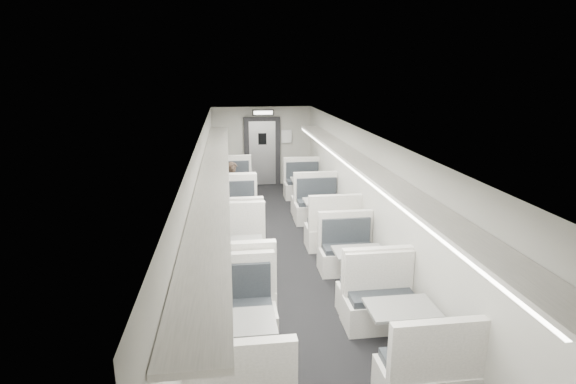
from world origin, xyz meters
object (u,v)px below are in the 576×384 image
object	(u,v)px
booth_right_b	(324,217)
booth_left_b	(232,227)
vestibule_door	(262,152)
booth_left_a	(231,196)
booth_right_c	(359,270)
booth_right_a	(308,192)
passenger	(233,191)
booth_left_c	(234,265)
booth_left_d	(237,350)
booth_right_d	(400,332)
exit_sign	(263,112)

from	to	relation	value
booth_right_b	booth_left_b	bearing A→B (deg)	-167.03
booth_right_b	vestibule_door	bearing A→B (deg)	102.68
booth_left_a	booth_right_c	distance (m)	4.91
booth_left_a	vestibule_door	size ratio (longest dim) A/B	1.11
booth_right_b	booth_right_c	xyz separation A→B (m)	(0.00, -2.65, -0.03)
booth_right_a	passenger	world-z (taller)	passenger
booth_left_c	booth_right_c	bearing A→B (deg)	-8.91
booth_left_b	booth_right_b	world-z (taller)	booth_left_b
booth_left_b	vestibule_door	distance (m)	5.04
booth_left_c	passenger	distance (m)	3.54
booth_right_c	booth_left_d	bearing A→B (deg)	-136.06
vestibule_door	booth_right_c	bearing A→B (deg)	-81.97
booth_left_a	booth_left_b	bearing A→B (deg)	-90.00
booth_left_a	booth_right_d	size ratio (longest dim) A/B	1.13
vestibule_door	booth_right_b	bearing A→B (deg)	-77.32
exit_sign	booth_left_c	bearing A→B (deg)	-99.04
booth_left_d	booth_right_b	xyz separation A→B (m)	(2.00, 4.57, -0.00)
passenger	vestibule_door	xyz separation A→B (m)	(0.95, 3.24, 0.33)
booth_right_d	passenger	bearing A→B (deg)	109.02
booth_left_a	booth_right_a	distance (m)	2.02
passenger	vestibule_door	bearing A→B (deg)	69.26
booth_right_a	booth_right_b	xyz separation A→B (m)	(0.00, -2.10, 0.01)
booth_right_d	exit_sign	world-z (taller)	exit_sign
booth_left_a	booth_left_d	distance (m)	6.41
booth_left_c	passenger	world-z (taller)	passenger
booth_left_a	booth_left_b	distance (m)	2.30
booth_right_d	vestibule_door	xyz separation A→B (m)	(-1.00, 8.89, 0.67)
booth_left_d	booth_right_d	bearing A→B (deg)	3.70
booth_left_d	vestibule_door	size ratio (longest dim) A/B	1.04
booth_left_c	booth_right_b	size ratio (longest dim) A/B	1.08
booth_left_b	booth_right_b	xyz separation A→B (m)	(2.00, 0.46, -0.03)
booth_right_a	booth_right_b	bearing A→B (deg)	-90.00
booth_left_b	booth_right_a	bearing A→B (deg)	52.06
booth_left_c	passenger	bearing A→B (deg)	89.11
booth_left_c	vestibule_door	bearing A→B (deg)	81.61
booth_right_d	booth_right_c	bearing A→B (deg)	90.00
booth_left_d	passenger	world-z (taller)	passenger
booth_left_c	vestibule_door	size ratio (longest dim) A/B	1.11
exit_sign	booth_left_a	bearing A→B (deg)	-115.27
booth_left_a	vestibule_door	bearing A→B (deg)	69.01
booth_left_d	booth_right_c	bearing A→B (deg)	43.94
booth_right_d	booth_left_a	bearing A→B (deg)	107.66
vestibule_door	booth_left_a	bearing A→B (deg)	-110.99
booth_right_d	vestibule_door	bearing A→B (deg)	96.42
booth_left_c	exit_sign	xyz separation A→B (m)	(1.00, 6.29, 1.86)
booth_right_c	exit_sign	xyz separation A→B (m)	(-1.00, 6.60, 1.92)
booth_left_b	booth_right_c	bearing A→B (deg)	-47.54
booth_left_c	booth_right_d	size ratio (longest dim) A/B	1.14
booth_left_c	passenger	size ratio (longest dim) A/B	1.66
booth_right_c	booth_right_d	xyz separation A→B (m)	(0.00, -1.80, 0.01)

